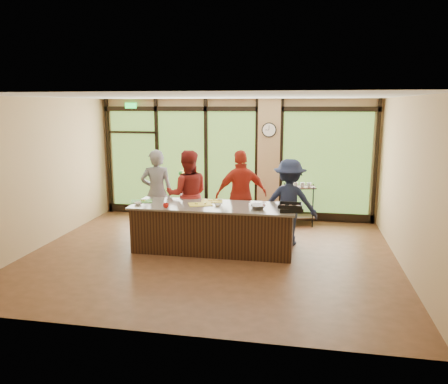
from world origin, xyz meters
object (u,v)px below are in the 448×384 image
at_px(island_base, 213,229).
at_px(cook_right, 289,202).
at_px(cook_left, 157,193).
at_px(bar_cart, 298,199).
at_px(flower_stand, 189,203).
at_px(roasting_pan, 290,209).

relative_size(island_base, cook_right, 1.74).
xyz_separation_m(cook_left, bar_cart, (3.06, 1.40, -0.33)).
xyz_separation_m(cook_left, flower_stand, (0.30, 1.54, -0.56)).
distance_m(roasting_pan, bar_cart, 2.48).
xyz_separation_m(cook_left, cook_right, (2.90, -0.16, -0.06)).
xyz_separation_m(cook_right, bar_cart, (0.16, 1.57, -0.27)).
bearing_deg(cook_right, flower_stand, -27.92).
xyz_separation_m(island_base, cook_right, (1.45, 0.67, 0.45)).
bearing_deg(flower_stand, cook_right, -55.76).
distance_m(island_base, flower_stand, 2.64).
distance_m(cook_left, cook_right, 2.91).
distance_m(cook_right, roasting_pan, 0.90).
relative_size(cook_right, flower_stand, 2.25).
distance_m(island_base, bar_cart, 2.76).
bearing_deg(cook_left, flower_stand, -117.46).
bearing_deg(cook_right, cook_left, 2.08).
xyz_separation_m(roasting_pan, bar_cart, (0.11, 2.46, -0.34)).
height_order(cook_right, bar_cart, cook_right).
bearing_deg(cook_left, roasting_pan, 144.00).
relative_size(island_base, bar_cart, 2.99).
bearing_deg(flower_stand, roasting_pan, -66.94).
bearing_deg(cook_right, island_base, 30.16).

